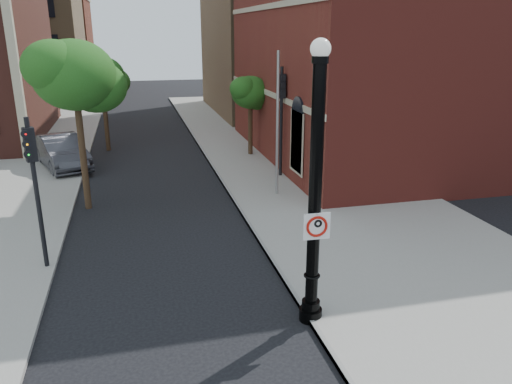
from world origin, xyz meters
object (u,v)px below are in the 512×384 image
object	(u,v)px
no_parking_sign	(317,226)
traffic_signal_left	(33,170)
traffic_signal_right	(282,104)
lamppost	(315,202)
parked_car	(62,152)

from	to	relation	value
no_parking_sign	traffic_signal_left	distance (m)	7.71
traffic_signal_left	traffic_signal_right	bearing A→B (deg)	18.97
lamppost	traffic_signal_right	bearing A→B (deg)	76.79
lamppost	no_parking_sign	xyz separation A→B (m)	(0.01, -0.16, -0.50)
parked_car	lamppost	bearing A→B (deg)	-84.87
no_parking_sign	traffic_signal_right	size ratio (longest dim) A/B	0.12
lamppost	parked_car	xyz separation A→B (m)	(-7.15, 15.65, -2.10)
no_parking_sign	traffic_signal_left	bearing A→B (deg)	147.56
parked_car	traffic_signal_left	bearing A→B (deg)	-105.33
lamppost	traffic_signal_right	size ratio (longest dim) A/B	1.27
lamppost	no_parking_sign	distance (m)	0.53
parked_car	traffic_signal_left	world-z (taller)	traffic_signal_left
traffic_signal_left	traffic_signal_right	distance (m)	11.62
traffic_signal_left	traffic_signal_right	xyz separation A→B (m)	(9.03, 7.30, 0.43)
lamppost	traffic_signal_left	bearing A→B (deg)	146.49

